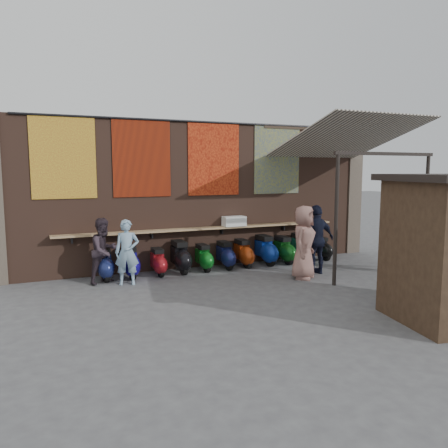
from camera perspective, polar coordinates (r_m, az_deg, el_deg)
name	(u,v)px	position (r m, az deg, el deg)	size (l,w,h in m)	color
ground	(243,288)	(10.12, 2.44, -8.39)	(70.00, 70.00, 0.00)	#474749
brick_wall	(201,195)	(12.26, -3.00, 3.82)	(10.00, 0.40, 4.00)	brown
pier_right	(350,191)	(14.88, 16.19, 4.13)	(0.50, 0.50, 4.00)	#4C4238
eating_counter	(206,228)	(12.00, -2.36, -0.57)	(8.00, 0.32, 0.05)	#9E7A51
shelf_box	(234,221)	(12.27, 1.32, 0.37)	(0.64, 0.33, 0.27)	white
tapestry_redgold	(64,157)	(11.28, -20.23, 8.19)	(1.50, 0.02, 2.00)	#983516
tapestry_sun	(142,158)	(11.54, -10.67, 8.47)	(1.50, 0.02, 2.00)	red
tapestry_orange	(214,159)	(12.14, -1.32, 8.52)	(1.50, 0.02, 2.00)	#C23E18
tapestry_multi	(277,159)	(13.02, 6.96, 8.37)	(1.50, 0.02, 2.00)	navy
hang_rail	(204,122)	(12.09, -2.67, 13.18)	(0.06, 0.06, 9.50)	black
scooter_stool_0	(104,264)	(11.14, -15.34, -5.11)	(0.37, 0.82, 0.78)	#172051
scooter_stool_1	(130,262)	(11.23, -12.18, -4.90)	(0.37, 0.83, 0.79)	#160C88
scooter_stool_2	(158,262)	(11.37, -8.59, -4.93)	(0.33, 0.73, 0.69)	maroon
scooter_stool_3	(180,257)	(11.55, -5.73, -4.33)	(0.40, 0.88, 0.84)	black
scooter_stool_4	(204,258)	(11.75, -2.68, -4.43)	(0.33, 0.74, 0.71)	#0E6219
scooter_stool_5	(225,255)	(12.00, 0.17, -4.09)	(0.35, 0.78, 0.74)	#121744
scooter_stool_6	(243,253)	(12.24, 2.54, -3.84)	(0.36, 0.79, 0.75)	#922F0D
scooter_stool_7	(265,250)	(12.54, 5.44, -3.43)	(0.39, 0.87, 0.83)	navy
scooter_stool_8	(284,250)	(12.78, 7.83, -3.38)	(0.37, 0.82, 0.78)	#0F4C14
scooter_stool_9	(302,248)	(13.11, 10.11, -3.06)	(0.39, 0.86, 0.82)	#1B6F5A
scooter_stool_10	(322,248)	(13.53, 12.63, -3.12)	(0.32, 0.71, 0.68)	black
diner_left	(127,252)	(10.53, -12.55, -3.61)	(0.56, 0.37, 1.55)	#82A3BD
diner_right	(104,251)	(10.78, -15.38, -3.39)	(0.76, 0.59, 1.57)	#332830
shopper_navy	(317,240)	(11.55, 12.00, -2.01)	(1.06, 0.44, 1.80)	black
shopper_grey	(407,241)	(12.32, 22.82, -2.03)	(1.12, 0.64, 1.73)	#4E4E52
shopper_tan	(304,242)	(11.00, 10.36, -2.37)	(0.89, 0.58, 1.83)	#90655B
stall_sign	(431,215)	(9.46, 25.47, 1.05)	(1.20, 0.04, 0.50)	gold
stall_shelf	(429,260)	(9.59, 25.18, -4.32)	(1.92, 0.10, 0.06)	#473321
awning_canvas	(346,138)	(12.42, 15.63, 10.77)	(3.20, 3.40, 0.03)	beige
awning_ledger	(312,128)	(13.73, 11.43, 12.19)	(3.30, 0.08, 0.12)	#33261C
awning_header	(386,154)	(11.26, 20.38, 8.60)	(3.00, 0.08, 0.08)	black
awning_post_left	(336,220)	(10.41, 14.42, 0.53)	(0.09, 0.09, 3.10)	black
awning_post_right	(425,215)	(12.32, 24.80, 1.09)	(0.09, 0.09, 3.10)	black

